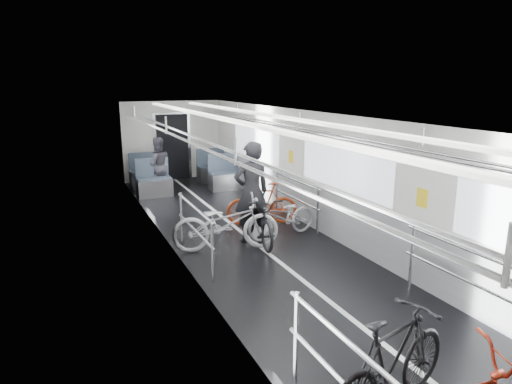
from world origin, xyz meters
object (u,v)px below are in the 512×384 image
bike_left_mid (392,364)px  bike_aisle (258,218)px  bike_right_far (262,204)px  person_seated (158,165)px  bike_right_mid (282,217)px  person_standing (251,192)px  bike_left_far (226,223)px

bike_left_mid → bike_aisle: size_ratio=0.95×
bike_right_far → person_seated: size_ratio=0.99×
bike_right_mid → bike_right_far: size_ratio=1.04×
person_standing → person_seated: size_ratio=1.26×
bike_right_mid → person_seated: bearing=-173.4°
bike_aisle → person_seated: 4.76m
bike_left_mid → bike_aisle: bike_left_mid is taller
bike_right_mid → bike_left_far: bearing=-91.0°
bike_aisle → person_seated: size_ratio=1.15×
bike_aisle → person_standing: 0.52m
person_seated → bike_left_far: bearing=92.0°
bike_right_mid → person_standing: person_standing is taller
bike_left_far → bike_aisle: bearing=-64.8°
bike_left_far → bike_left_mid: bearing=-168.0°
bike_right_far → person_standing: size_ratio=0.79×
bike_right_far → bike_aisle: bearing=-12.5°
bike_right_mid → person_standing: 0.84m
bike_left_mid → bike_aisle: 4.76m
bike_left_mid → bike_left_far: (0.07, 4.54, -0.00)m
bike_left_far → bike_right_far: (1.22, 1.11, -0.05)m
bike_left_far → bike_aisle: (0.71, 0.16, -0.04)m
bike_left_mid → bike_right_mid: bearing=-30.4°
person_seated → bike_left_mid: bearing=90.5°
bike_left_far → bike_right_far: bike_left_far is taller
bike_right_far → bike_aisle: size_ratio=0.86×
bike_right_mid → bike_right_far: bike_right_far is taller
bike_right_mid → person_seated: 4.84m
bike_left_mid → person_standing: 4.86m
bike_aisle → bike_right_mid: bearing=13.1°
bike_right_mid → bike_aisle: size_ratio=0.89×
bike_right_far → bike_aisle: (-0.51, -0.96, 0.01)m
bike_right_mid → person_seated: size_ratio=1.03×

